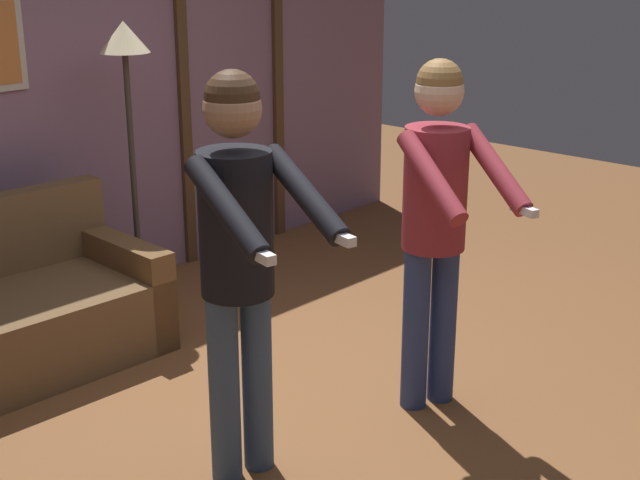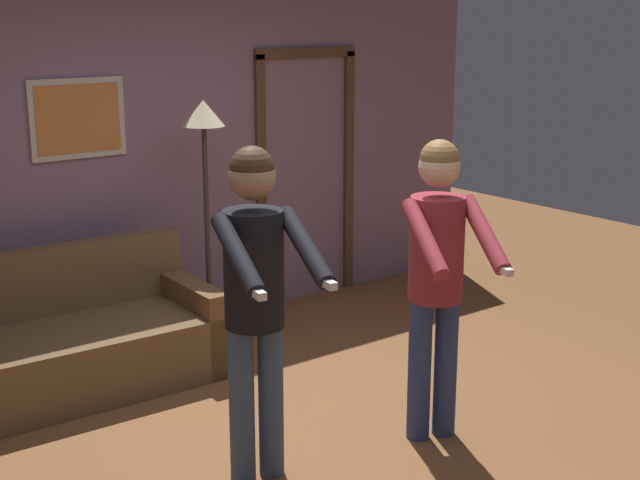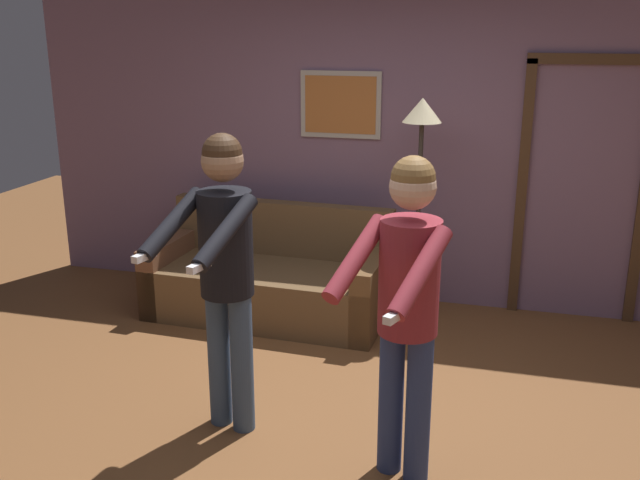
# 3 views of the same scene
# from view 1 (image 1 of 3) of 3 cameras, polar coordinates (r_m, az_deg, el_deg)

# --- Properties ---
(ground_plane) EXTENTS (12.00, 12.00, 0.00)m
(ground_plane) POSITION_cam_1_polar(r_m,az_deg,el_deg) (4.41, -0.26, -11.24)
(ground_plane) COLOR brown
(back_wall_assembly) EXTENTS (6.40, 0.10, 2.60)m
(back_wall_assembly) POSITION_cam_1_polar(r_m,az_deg,el_deg) (5.69, -17.07, 8.70)
(back_wall_assembly) COLOR slate
(back_wall_assembly) RESTS_ON ground_plane
(torchiere_lamp) EXTENTS (0.29, 0.29, 1.77)m
(torchiere_lamp) POSITION_cam_1_polar(r_m,az_deg,el_deg) (5.40, -12.26, 9.94)
(torchiere_lamp) COLOR #332D28
(torchiere_lamp) RESTS_ON ground_plane
(person_standing_left) EXTENTS (0.53, 0.72, 1.74)m
(person_standing_left) POSITION_cam_1_polar(r_m,az_deg,el_deg) (3.55, -5.21, -0.13)
(person_standing_left) COLOR #3B516F
(person_standing_left) RESTS_ON ground_plane
(person_standing_right) EXTENTS (0.57, 0.69, 1.70)m
(person_standing_right) POSITION_cam_1_polar(r_m,az_deg,el_deg) (4.18, 7.48, 2.21)
(person_standing_right) COLOR navy
(person_standing_right) RESTS_ON ground_plane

